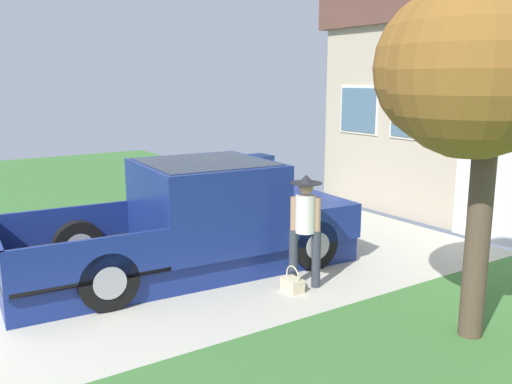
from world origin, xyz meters
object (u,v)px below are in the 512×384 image
Objects in this scene: handbag at (292,284)px; wheeled_trash_bin at (256,176)px; pickup_truck at (205,221)px; person_with_hat at (305,221)px; front_yard_tree at (465,72)px.

handbag is 0.34× the size of wheeled_trash_bin.
pickup_truck reaches higher than wheeled_trash_bin.
pickup_truck is at bearing -42.60° from wheeled_trash_bin.
pickup_truck is at bearing -19.40° from person_with_hat.
front_yard_tree is (2.13, 0.67, 2.96)m from handbag.
handbag is (0.07, -0.27, -0.88)m from person_with_hat.
front_yard_tree reaches higher than pickup_truck.
wheeled_trash_bin is (-5.42, 2.98, 0.50)m from handbag.
person_with_hat reaches higher than wheeled_trash_bin.
front_yard_tree is at bearing 17.37° from handbag.
pickup_truck reaches higher than handbag.
handbag is (1.61, 0.53, -0.65)m from pickup_truck.
person_with_hat is at bearing -26.80° from wheeled_trash_bin.
person_with_hat is 6.01m from wheeled_trash_bin.
handbag is 3.70m from front_yard_tree.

